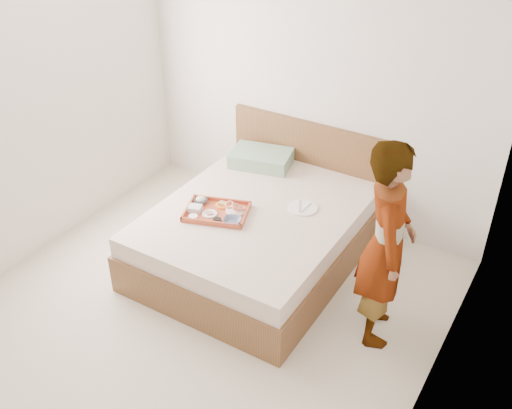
{
  "coord_description": "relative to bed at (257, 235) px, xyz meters",
  "views": [
    {
      "loc": [
        2.2,
        -2.56,
        3.25
      ],
      "look_at": [
        0.08,
        0.9,
        0.65
      ],
      "focal_mm": 41.25,
      "sensor_mm": 36.0,
      "label": 1
    }
  ],
  "objects": [
    {
      "name": "wall_back",
      "position": [
        -0.03,
        1.0,
        1.04
      ],
      "size": [
        3.5,
        0.01,
        2.6
      ],
      "primitive_type": "cube",
      "color": "silver",
      "rests_on": "ground"
    },
    {
      "name": "salad_bowl",
      "position": [
        -0.45,
        -0.18,
        0.3
      ],
      "size": [
        0.14,
        0.14,
        0.04
      ],
      "primitive_type": "imported",
      "rotation": [
        0.0,
        0.0,
        0.33
      ],
      "color": "#121A40",
      "rests_on": "tray"
    },
    {
      "name": "ground",
      "position": [
        -0.03,
        -1.0,
        -0.27
      ],
      "size": [
        3.5,
        4.0,
        0.01
      ],
      "primitive_type": "cube",
      "color": "beige",
      "rests_on": "ground"
    },
    {
      "name": "person",
      "position": [
        1.22,
        -0.28,
        0.54
      ],
      "size": [
        0.58,
        0.69,
        1.61
      ],
      "primitive_type": "imported",
      "rotation": [
        0.0,
        0.0,
        1.95
      ],
      "color": "beige",
      "rests_on": "ground"
    },
    {
      "name": "prawn_plate",
      "position": [
        -0.12,
        -0.13,
        0.28
      ],
      "size": [
        0.23,
        0.23,
        0.01
      ],
      "primitive_type": "cylinder",
      "rotation": [
        0.0,
        0.0,
        0.33
      ],
      "color": "white",
      "rests_on": "tray"
    },
    {
      "name": "tray",
      "position": [
        -0.25,
        -0.24,
        0.29
      ],
      "size": [
        0.61,
        0.52,
        0.05
      ],
      "primitive_type": "cube",
      "rotation": [
        0.0,
        0.0,
        0.33
      ],
      "color": "#BC4D2C",
      "rests_on": "bed"
    },
    {
      "name": "bread_plate",
      "position": [
        -0.27,
        -0.12,
        0.28
      ],
      "size": [
        0.16,
        0.16,
        0.01
      ],
      "primitive_type": "cylinder",
      "rotation": [
        0.0,
        0.0,
        0.33
      ],
      "color": "orange",
      "rests_on": "tray"
    },
    {
      "name": "bed",
      "position": [
        0.0,
        0.0,
        0.0
      ],
      "size": [
        1.65,
        2.0,
        0.53
      ],
      "primitive_type": "cube",
      "color": "brown",
      "rests_on": "ground"
    },
    {
      "name": "wall_right",
      "position": [
        1.72,
        -1.0,
        1.04
      ],
      "size": [
        0.01,
        4.0,
        2.6
      ],
      "primitive_type": "cube",
      "color": "silver",
      "rests_on": "ground"
    },
    {
      "name": "plastic_tub",
      "position": [
        -0.42,
        -0.31,
        0.3
      ],
      "size": [
        0.13,
        0.12,
        0.05
      ],
      "primitive_type": "cube",
      "rotation": [
        0.0,
        0.0,
        0.33
      ],
      "color": "silver",
      "rests_on": "tray"
    },
    {
      "name": "sauce_dish",
      "position": [
        -0.17,
        -0.35,
        0.29
      ],
      "size": [
        0.1,
        0.1,
        0.03
      ],
      "primitive_type": "cylinder",
      "rotation": [
        0.0,
        0.0,
        0.33
      ],
      "color": "black",
      "rests_on": "tray"
    },
    {
      "name": "navy_bowl_big",
      "position": [
        -0.06,
        -0.29,
        0.3
      ],
      "size": [
        0.19,
        0.19,
        0.04
      ],
      "primitive_type": "imported",
      "rotation": [
        0.0,
        0.0,
        0.33
      ],
      "color": "#121A40",
      "rests_on": "tray"
    },
    {
      "name": "meat_plate",
      "position": [
        -0.29,
        -0.29,
        0.28
      ],
      "size": [
        0.16,
        0.16,
        0.01
      ],
      "primitive_type": "cylinder",
      "rotation": [
        0.0,
        0.0,
        0.33
      ],
      "color": "white",
      "rests_on": "tray"
    },
    {
      "name": "dinner_plate",
      "position": [
        0.32,
        0.22,
        0.27
      ],
      "size": [
        0.29,
        0.29,
        0.01
      ],
      "primitive_type": "cylinder",
      "rotation": [
        0.0,
        0.0,
        0.13
      ],
      "color": "white",
      "rests_on": "bed"
    },
    {
      "name": "pillow",
      "position": [
        -0.38,
        0.7,
        0.33
      ],
      "size": [
        0.63,
        0.5,
        0.13
      ],
      "primitive_type": "cube",
      "rotation": [
        0.0,
        0.0,
        0.23
      ],
      "color": "gray",
      "rests_on": "bed"
    },
    {
      "name": "cheese_round",
      "position": [
        -0.37,
        -0.41,
        0.29
      ],
      "size": [
        0.1,
        0.1,
        0.03
      ],
      "primitive_type": "cylinder",
      "rotation": [
        0.0,
        0.0,
        0.33
      ],
      "color": "white",
      "rests_on": "tray"
    },
    {
      "name": "headboard",
      "position": [
        0.0,
        0.97,
        0.21
      ],
      "size": [
        1.65,
        0.06,
        0.95
      ],
      "primitive_type": "cube",
      "color": "brown",
      "rests_on": "ground"
    }
  ]
}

